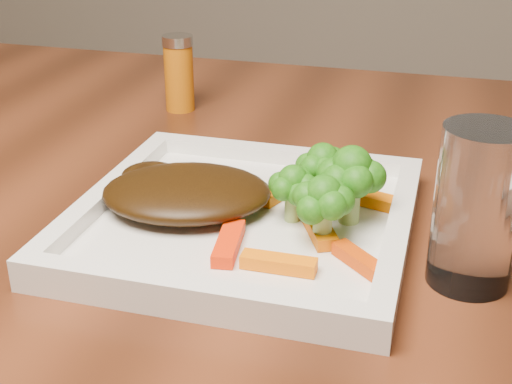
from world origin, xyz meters
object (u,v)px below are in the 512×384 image
(spice_shaker, at_px, (179,73))
(drinking_glass, at_px, (477,208))
(steak, at_px, (187,192))
(plate, at_px, (244,224))

(spice_shaker, relative_size, drinking_glass, 0.77)
(steak, distance_m, spice_shaker, 0.30)
(steak, distance_m, drinking_glass, 0.24)
(steak, height_order, spice_shaker, spice_shaker)
(spice_shaker, distance_m, drinking_glass, 0.47)
(plate, relative_size, drinking_glass, 2.25)
(spice_shaker, height_order, drinking_glass, drinking_glass)
(drinking_glass, bearing_deg, spice_shaker, 138.08)
(steak, bearing_deg, drinking_glass, -8.32)
(spice_shaker, bearing_deg, plate, -59.39)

